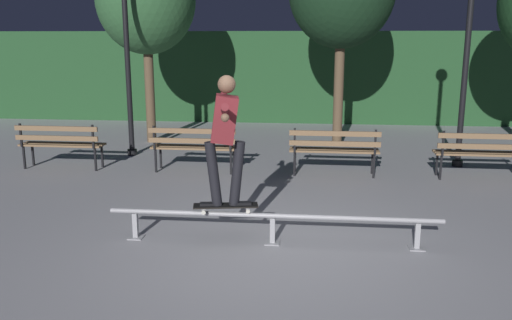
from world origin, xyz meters
TOP-DOWN VIEW (x-y plane):
  - ground_plane at (0.00, 0.00)m, footprint 90.00×90.00m
  - hedge_backdrop at (0.00, 10.30)m, footprint 24.00×1.20m
  - grind_rail at (-0.00, 0.29)m, footprint 4.03×0.18m
  - skateboard at (-0.57, 0.29)m, footprint 0.80×0.33m
  - skateboarder at (-0.57, 0.29)m, footprint 0.63×1.39m
  - park_bench_leftmost at (-4.27, 3.65)m, footprint 1.60×0.43m
  - park_bench_left_center at (-1.71, 3.65)m, footprint 1.60×0.43m
  - park_bench_right_center at (0.85, 3.65)m, footprint 1.60×0.43m
  - park_bench_rightmost at (3.41, 3.65)m, footprint 1.60×0.43m
  - tree_far_left at (-3.37, 6.52)m, footprint 2.26×2.26m
  - lamp_post_left at (-3.35, 5.02)m, footprint 0.32×0.32m
  - lamp_post_right at (3.28, 4.66)m, footprint 0.32×0.32m

SIDE VIEW (x-z plane):
  - ground_plane at x=0.00m, z-range 0.00..0.00m
  - grind_rail at x=0.00m, z-range 0.10..0.48m
  - skateboard at x=-0.57m, z-range 0.41..0.50m
  - park_bench_leftmost at x=-4.27m, z-range 0.10..0.98m
  - park_bench_left_center at x=-1.71m, z-range 0.10..0.98m
  - park_bench_right_center at x=0.85m, z-range 0.10..0.98m
  - park_bench_rightmost at x=3.41m, z-range 0.10..0.98m
  - hedge_backdrop at x=0.00m, z-range 0.00..2.62m
  - skateboarder at x=-0.57m, z-range 0.61..2.17m
  - lamp_post_left at x=-3.35m, z-range 0.53..4.43m
  - lamp_post_right at x=3.28m, z-range 0.53..4.43m
  - tree_far_left at x=-3.37m, z-range 1.01..5.55m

